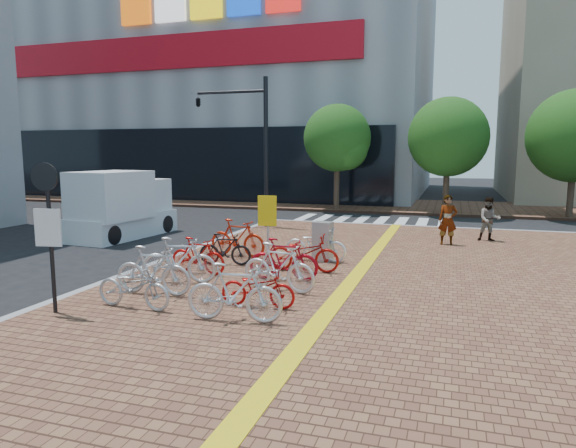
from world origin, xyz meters
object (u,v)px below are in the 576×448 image
(bike_10, at_px, (304,253))
(utility_box, at_px, (323,242))
(bike_9, at_px, (283,259))
(bike_11, at_px, (316,245))
(bike_4, at_px, (225,249))
(traffic_light_pole, at_px, (234,125))
(bike_5, at_px, (237,238))
(bike_3, at_px, (198,256))
(notice_sign, at_px, (48,219))
(bike_6, at_px, (234,293))
(pedestrian_a, at_px, (448,220))
(bike_2, at_px, (179,260))
(yellow_sign, at_px, (268,217))
(pedestrian_b, at_px, (489,219))
(bike_8, at_px, (279,267))
(box_truck, at_px, (121,206))
(bike_1, at_px, (153,271))
(bike_7, at_px, (258,288))
(bike_0, at_px, (133,287))

(bike_10, distance_m, utility_box, 1.49)
(bike_9, distance_m, bike_11, 2.53)
(bike_4, distance_m, traffic_light_pole, 9.22)
(bike_5, bearing_deg, bike_11, -79.38)
(bike_3, distance_m, utility_box, 3.84)
(bike_10, height_order, notice_sign, notice_sign)
(bike_6, bearing_deg, bike_3, 31.73)
(utility_box, bearing_deg, pedestrian_a, 48.86)
(bike_2, xyz_separation_m, bike_6, (2.54, -2.32, -0.00))
(bike_2, distance_m, yellow_sign, 3.09)
(notice_sign, bearing_deg, traffic_light_pole, 97.18)
(bike_10, distance_m, yellow_sign, 1.58)
(pedestrian_a, bearing_deg, bike_10, -129.11)
(bike_10, bearing_deg, bike_5, 58.69)
(bike_2, bearing_deg, pedestrian_b, -52.35)
(bike_6, relative_size, notice_sign, 0.63)
(bike_3, xyz_separation_m, traffic_light_pole, (-2.83, 8.96, 3.95))
(bike_4, xyz_separation_m, bike_8, (2.40, -2.20, 0.11))
(yellow_sign, relative_size, box_truck, 0.42)
(bike_2, bearing_deg, yellow_sign, -39.66)
(bike_10, bearing_deg, bike_8, 176.23)
(bike_4, relative_size, bike_8, 0.81)
(yellow_sign, relative_size, traffic_light_pole, 0.31)
(bike_1, bearing_deg, traffic_light_pole, 11.75)
(bike_1, relative_size, notice_sign, 0.62)
(bike_9, bearing_deg, bike_11, -8.93)
(pedestrian_a, distance_m, box_truck, 12.62)
(bike_7, bearing_deg, utility_box, -5.21)
(bike_3, relative_size, notice_sign, 0.54)
(bike_2, bearing_deg, bike_4, -17.35)
(bike_9, bearing_deg, notice_sign, 133.33)
(yellow_sign, bearing_deg, bike_4, -161.81)
(bike_8, height_order, box_truck, box_truck)
(traffic_light_pole, bearing_deg, utility_box, -48.42)
(bike_10, bearing_deg, bike_11, -2.13)
(pedestrian_a, relative_size, utility_box, 1.48)
(bike_1, relative_size, bike_5, 0.97)
(bike_3, height_order, box_truck, box_truck)
(bike_0, bearing_deg, bike_4, 2.19)
(bike_0, relative_size, notice_sign, 0.58)
(bike_0, relative_size, yellow_sign, 0.87)
(bike_2, height_order, bike_6, bike_2)
(bike_6, relative_size, yellow_sign, 0.95)
(bike_4, xyz_separation_m, box_truck, (-6.44, 4.08, 0.64))
(bike_3, height_order, pedestrian_b, pedestrian_b)
(bike_5, relative_size, pedestrian_a, 1.11)
(bike_10, relative_size, utility_box, 1.65)
(pedestrian_a, height_order, traffic_light_pole, traffic_light_pole)
(bike_3, relative_size, box_truck, 0.35)
(bike_8, bearing_deg, yellow_sign, 35.52)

